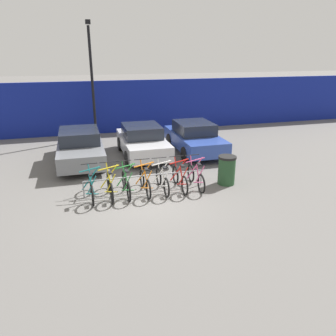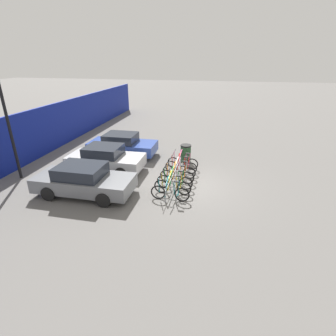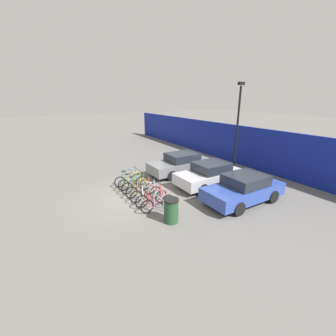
{
  "view_description": "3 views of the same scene",
  "coord_description": "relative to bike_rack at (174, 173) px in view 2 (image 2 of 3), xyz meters",
  "views": [
    {
      "loc": [
        -1.86,
        -9.36,
        4.47
      ],
      "look_at": [
        1.0,
        0.94,
        0.65
      ],
      "focal_mm": 35.0,
      "sensor_mm": 36.0,
      "label": 1
    },
    {
      "loc": [
        -11.38,
        -1.44,
        5.76
      ],
      "look_at": [
        -0.44,
        0.87,
        0.99
      ],
      "focal_mm": 28.0,
      "sensor_mm": 36.0,
      "label": 2
    },
    {
      "loc": [
        10.03,
        -3.87,
        4.99
      ],
      "look_at": [
        0.09,
        2.18,
        1.28
      ],
      "focal_mm": 24.0,
      "sensor_mm": 36.0,
      "label": 3
    }
  ],
  "objects": [
    {
      "name": "ground_plane",
      "position": [
        -0.12,
        -0.68,
        -0.49
      ],
      "size": [
        120.0,
        120.0,
        0.0
      ],
      "primitive_type": "plane",
      "color": "#605E5B"
    },
    {
      "name": "hoarding_wall",
      "position": [
        -0.12,
        8.82,
        0.98
      ],
      "size": [
        36.0,
        0.16,
        2.93
      ],
      "primitive_type": "cube",
      "color": "navy",
      "rests_on": "ground"
    },
    {
      "name": "bike_rack",
      "position": [
        0.0,
        0.0,
        0.0
      ],
      "size": [
        4.07,
        0.04,
        0.57
      ],
      "color": "gray",
      "rests_on": "ground"
    },
    {
      "name": "bicycle_teal",
      "position": [
        -1.76,
        -0.15,
        -0.11
      ],
      "size": [
        0.68,
        1.71,
        1.05
      ],
      "rotation": [
        0.0,
        0.0,
        -0.06
      ],
      "color": "black",
      "rests_on": "ground"
    },
    {
      "name": "bicycle_yellow",
      "position": [
        -1.18,
        -0.15,
        -0.11
      ],
      "size": [
        0.68,
        1.71,
        1.05
      ],
      "rotation": [
        0.0,
        0.0,
        -0.06
      ],
      "color": "black",
      "rests_on": "ground"
    },
    {
      "name": "bicycle_green",
      "position": [
        -0.66,
        -0.15,
        -0.11
      ],
      "size": [
        0.68,
        1.71,
        1.05
      ],
      "rotation": [
        0.0,
        0.0,
        0.03
      ],
      "color": "black",
      "rests_on": "ground"
    },
    {
      "name": "bicycle_orange",
      "position": [
        -0.03,
        -0.15,
        -0.11
      ],
      "size": [
        0.68,
        1.71,
        1.05
      ],
      "rotation": [
        0.0,
        0.0,
        0.04
      ],
      "color": "black",
      "rests_on": "ground"
    },
    {
      "name": "bicycle_white",
      "position": [
        0.57,
        -0.15,
        -0.11
      ],
      "size": [
        0.68,
        1.71,
        1.05
      ],
      "rotation": [
        0.0,
        0.0,
        0.02
      ],
      "color": "black",
      "rests_on": "ground"
    },
    {
      "name": "bicycle_red",
      "position": [
        1.18,
        -0.15,
        -0.11
      ],
      "size": [
        0.68,
        1.71,
        1.05
      ],
      "rotation": [
        0.0,
        0.0,
        0.02
      ],
      "color": "black",
      "rests_on": "ground"
    },
    {
      "name": "bicycle_pink",
      "position": [
        1.76,
        -0.15,
        -0.11
      ],
      "size": [
        0.68,
        1.71,
        1.05
      ],
      "rotation": [
        0.0,
        0.0,
        -0.06
      ],
      "color": "black",
      "rests_on": "ground"
    },
    {
      "name": "car_grey",
      "position": [
        -1.99,
        3.73,
        0.2
      ],
      "size": [
        1.91,
        4.38,
        1.4
      ],
      "color": "slate",
      "rests_on": "ground"
    },
    {
      "name": "car_silver",
      "position": [
        0.7,
        3.9,
        0.2
      ],
      "size": [
        1.91,
        4.02,
        1.4
      ],
      "color": "#B7B7BC",
      "rests_on": "ground"
    },
    {
      "name": "car_blue",
      "position": [
        3.16,
        3.89,
        0.2
      ],
      "size": [
        1.91,
        4.14,
        1.4
      ],
      "color": "#2D479E",
      "rests_on": "ground"
    },
    {
      "name": "lamp_post",
      "position": [
        -1.09,
        7.83,
        2.82
      ],
      "size": [
        0.24,
        0.44,
        5.92
      ],
      "color": "black",
      "rests_on": "ground"
    },
    {
      "name": "trash_bin",
      "position": [
        2.92,
        -0.14,
        0.03
      ],
      "size": [
        0.63,
        0.63,
        1.03
      ],
      "color": "#234728",
      "rests_on": "ground"
    }
  ]
}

